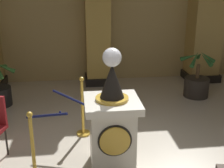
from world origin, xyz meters
TOP-DOWN VIEW (x-y plane):
  - back_wall at (0.00, 4.50)m, footprint 10.59×0.16m
  - pedestal_clock at (-0.10, 0.31)m, footprint 0.74×0.74m
  - stanchion_near at (-0.49, 1.31)m, footprint 0.24×0.24m
  - stanchion_far at (-1.17, 0.15)m, footprint 0.24×0.24m
  - velvet_rope at (-0.83, 0.73)m, footprint 0.95×0.96m
  - column_right at (2.79, 4.10)m, footprint 0.90×0.90m
  - column_centre_rear at (0.00, 4.10)m, footprint 0.72×0.72m
  - potted_palm_right at (2.18, 2.84)m, footprint 0.81×0.80m

SIDE VIEW (x-z plane):
  - potted_palm_right at x=2.18m, z-range -0.24..0.87m
  - stanchion_far at x=-1.17m, z-range -0.15..0.84m
  - stanchion_near at x=-0.49m, z-range -0.16..0.90m
  - pedestal_clock at x=-0.10m, z-range -0.20..1.53m
  - velvet_rope at x=-0.83m, z-range 0.68..0.90m
  - column_right at x=2.79m, z-range -0.01..3.59m
  - column_centre_rear at x=0.00m, z-range -0.01..3.59m
  - back_wall at x=0.00m, z-range 0.00..3.76m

